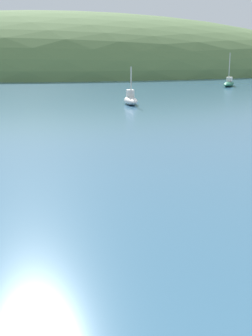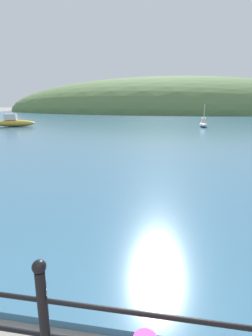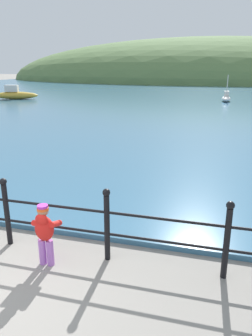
% 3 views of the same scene
% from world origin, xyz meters
% --- Properties ---
extents(water, '(80.00, 60.00, 0.10)m').
position_xyz_m(water, '(0.00, 32.00, 0.05)').
color(water, '#386684').
rests_on(water, ground).
extents(far_hillside, '(83.98, 46.19, 16.70)m').
position_xyz_m(far_hillside, '(0.00, 69.03, 0.00)').
color(far_hillside, '#567542').
rests_on(far_hillside, ground).
extents(boat_green_fishing, '(2.16, 2.97, 2.81)m').
position_xyz_m(boat_green_fishing, '(14.45, 37.99, 0.36)').
color(boat_green_fishing, '#287551').
rests_on(boat_green_fishing, water).
extents(boat_blue_hull, '(0.73, 2.13, 2.14)m').
position_xyz_m(boat_blue_hull, '(3.55, 25.95, 0.38)').
color(boat_blue_hull, silver).
rests_on(boat_blue_hull, water).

